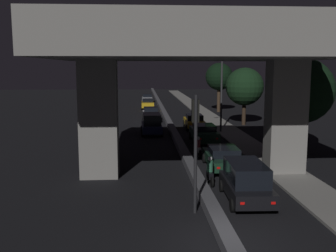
% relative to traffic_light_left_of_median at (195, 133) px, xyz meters
% --- Properties ---
extents(ground_plane, '(200.00, 200.00, 0.00)m').
position_rel_traffic_light_left_of_median_xyz_m(ground_plane, '(0.71, -3.18, -3.43)').
color(ground_plane, black).
extents(median_divider, '(0.61, 126.00, 0.44)m').
position_rel_traffic_light_left_of_median_xyz_m(median_divider, '(0.71, 31.82, -3.21)').
color(median_divider, '#4C4C51').
rests_on(median_divider, ground_plane).
extents(sidewalk_right, '(2.47, 126.00, 0.13)m').
position_rel_traffic_light_left_of_median_xyz_m(sidewalk_right, '(6.12, 24.82, -3.37)').
color(sidewalk_right, gray).
rests_on(sidewalk_right, ground_plane).
extents(elevated_overpass, '(15.73, 12.14, 9.45)m').
position_rel_traffic_light_left_of_median_xyz_m(elevated_overpass, '(0.71, 5.88, 3.74)').
color(elevated_overpass, gray).
rests_on(elevated_overpass, ground_plane).
extents(traffic_light_left_of_median, '(0.30, 0.49, 5.03)m').
position_rel_traffic_light_left_of_median_xyz_m(traffic_light_left_of_median, '(0.00, 0.00, 0.00)').
color(traffic_light_left_of_median, black).
rests_on(traffic_light_left_of_median, ground_plane).
extents(street_lamp, '(2.01, 0.32, 7.42)m').
position_rel_traffic_light_left_of_median_xyz_m(street_lamp, '(4.96, 20.38, 0.97)').
color(street_lamp, '#2D2D30').
rests_on(street_lamp, ground_plane).
extents(car_black_lead, '(2.10, 4.29, 1.79)m').
position_rel_traffic_light_left_of_median_xyz_m(car_black_lead, '(2.56, 1.29, -2.49)').
color(car_black_lead, black).
rests_on(car_black_lead, ground_plane).
extents(car_dark_green_second, '(2.11, 4.61, 1.39)m').
position_rel_traffic_light_left_of_median_xyz_m(car_dark_green_second, '(2.68, 7.06, -2.69)').
color(car_dark_green_second, black).
rests_on(car_dark_green_second, ground_plane).
extents(car_dark_green_third, '(2.03, 4.72, 1.54)m').
position_rel_traffic_light_left_of_median_xyz_m(car_dark_green_third, '(2.86, 15.56, -2.62)').
color(car_dark_green_third, black).
rests_on(car_dark_green_third, ground_plane).
extents(car_taxi_yellow_fourth, '(1.96, 4.73, 1.47)m').
position_rel_traffic_light_left_of_median_xyz_m(car_taxi_yellow_fourth, '(3.05, 23.01, -2.66)').
color(car_taxi_yellow_fourth, gold).
rests_on(car_taxi_yellow_fourth, ground_plane).
extents(car_dark_blue_lead_oncoming, '(2.01, 4.39, 1.93)m').
position_rel_traffic_light_left_of_median_xyz_m(car_dark_blue_lead_oncoming, '(-1.33, 20.02, -2.42)').
color(car_dark_blue_lead_oncoming, '#141938').
rests_on(car_dark_blue_lead_oncoming, ground_plane).
extents(car_white_second_oncoming, '(1.98, 4.36, 1.63)m').
position_rel_traffic_light_left_of_median_xyz_m(car_white_second_oncoming, '(-1.21, 28.93, -2.62)').
color(car_white_second_oncoming, silver).
rests_on(car_white_second_oncoming, ground_plane).
extents(car_taxi_yellow_third_oncoming, '(1.97, 4.24, 1.50)m').
position_rel_traffic_light_left_of_median_xyz_m(car_taxi_yellow_third_oncoming, '(-1.33, 42.90, -2.67)').
color(car_taxi_yellow_third_oncoming, gold).
rests_on(car_taxi_yellow_third_oncoming, ground_plane).
extents(car_silver_fourth_oncoming, '(2.02, 4.08, 1.47)m').
position_rel_traffic_light_left_of_median_xyz_m(car_silver_fourth_oncoming, '(-1.23, 53.97, -2.69)').
color(car_silver_fourth_oncoming, gray).
rests_on(car_silver_fourth_oncoming, ground_plane).
extents(motorcycle_black_filtering_near, '(0.32, 1.88, 1.48)m').
position_rel_traffic_light_left_of_median_xyz_m(motorcycle_black_filtering_near, '(1.37, 4.09, -2.80)').
color(motorcycle_black_filtering_near, black).
rests_on(motorcycle_black_filtering_near, ground_plane).
extents(motorcycle_white_filtering_mid, '(0.34, 1.90, 1.41)m').
position_rel_traffic_light_left_of_median_xyz_m(motorcycle_white_filtering_mid, '(1.66, 10.52, -2.83)').
color(motorcycle_white_filtering_mid, black).
rests_on(motorcycle_white_filtering_mid, ground_plane).
extents(pedestrian_on_sidewalk, '(0.40, 0.40, 1.81)m').
position_rel_traffic_light_left_of_median_xyz_m(pedestrian_on_sidewalk, '(6.34, 5.69, -2.40)').
color(pedestrian_on_sidewalk, black).
rests_on(pedestrian_on_sidewalk, sidewalk_right).
extents(roadside_tree_kerbside_near, '(4.62, 4.62, 6.84)m').
position_rel_traffic_light_left_of_median_xyz_m(roadside_tree_kerbside_near, '(8.96, 10.94, 1.08)').
color(roadside_tree_kerbside_near, '#2D2116').
rests_on(roadside_tree_kerbside_near, ground_plane).
extents(roadside_tree_kerbside_mid, '(4.04, 4.04, 6.15)m').
position_rel_traffic_light_left_of_median_xyz_m(roadside_tree_kerbside_mid, '(8.73, 25.30, 0.68)').
color(roadside_tree_kerbside_mid, '#2D2116').
rests_on(roadside_tree_kerbside_mid, ground_plane).
extents(roadside_tree_kerbside_far, '(3.78, 3.78, 6.79)m').
position_rel_traffic_light_left_of_median_xyz_m(roadside_tree_kerbside_far, '(8.50, 38.09, 1.43)').
color(roadside_tree_kerbside_far, '#38281C').
rests_on(roadside_tree_kerbside_far, ground_plane).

